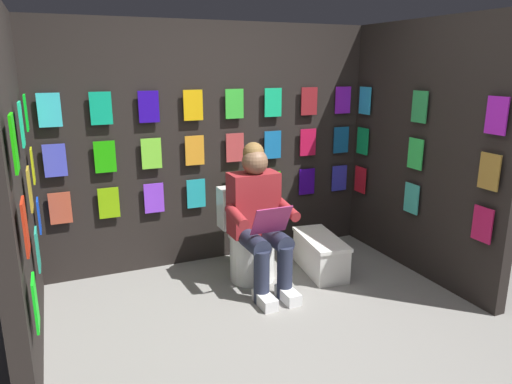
{
  "coord_description": "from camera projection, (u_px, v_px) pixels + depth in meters",
  "views": [
    {
      "loc": [
        1.32,
        2.17,
        1.79
      ],
      "look_at": [
        -0.05,
        -1.02,
        0.85
      ],
      "focal_mm": 33.25,
      "sensor_mm": 36.0,
      "label": 1
    }
  ],
  "objects": [
    {
      "name": "display_wall_left",
      "position": [
        423.0,
        151.0,
        4.04
      ],
      "size": [
        0.14,
        1.86,
        2.15
      ],
      "color": "black",
      "rests_on": "ground"
    },
    {
      "name": "toilet",
      "position": [
        249.0,
        240.0,
        4.07
      ],
      "size": [
        0.41,
        0.56,
        0.77
      ],
      "rotation": [
        0.0,
        0.0,
        0.01
      ],
      "color": "white",
      "rests_on": "ground"
    },
    {
      "name": "display_wall_back",
      "position": [
        212.0,
        145.0,
        4.31
      ],
      "size": [
        3.14,
        0.14,
        2.15
      ],
      "color": "black",
      "rests_on": "ground"
    },
    {
      "name": "comic_longbox_near",
      "position": [
        320.0,
        254.0,
        4.2
      ],
      "size": [
        0.38,
        0.7,
        0.32
      ],
      "rotation": [
        0.0,
        0.0,
        -0.13
      ],
      "color": "white",
      "rests_on": "ground"
    },
    {
      "name": "person_reading",
      "position": [
        259.0,
        217.0,
        3.8
      ],
      "size": [
        0.53,
        0.68,
        1.19
      ],
      "rotation": [
        0.0,
        0.0,
        0.01
      ],
      "color": "maroon",
      "rests_on": "ground"
    },
    {
      "name": "ground_plane",
      "position": [
        314.0,
        367.0,
        2.9
      ],
      "size": [
        30.0,
        30.0,
        0.0
      ],
      "primitive_type": "plane",
      "color": "gray"
    },
    {
      "name": "display_wall_right",
      "position": [
        14.0,
        187.0,
        2.84
      ],
      "size": [
        0.14,
        1.86,
        2.15
      ],
      "color": "black",
      "rests_on": "ground"
    }
  ]
}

